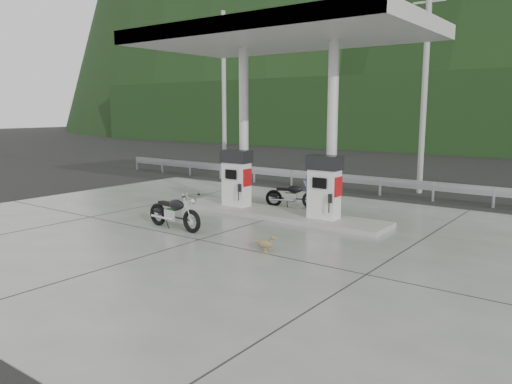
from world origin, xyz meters
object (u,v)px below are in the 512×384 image
Objects in this scene: gas_pump_left at (236,178)px; gas_pump_right at (324,187)px; motorcycle_left at (292,195)px; motorcycle_right at (174,213)px; duck at (265,244)px.

gas_pump_right is (3.20, 0.00, 0.00)m from gas_pump_left.
gas_pump_left reaches higher than motorcycle_left.
gas_pump_right is 2.55m from motorcycle_left.
gas_pump_left is at bearing -149.27° from motorcycle_left.
gas_pump_right is 0.96× the size of motorcycle_right.
motorcycle_right reaches higher than duck.
motorcycle_right is at bearing 162.87° from duck.
motorcycle_left is (-2.00, 1.45, -0.65)m from gas_pump_right.
gas_pump_left is 1.99m from motorcycle_left.
gas_pump_right is at bearing 0.00° from gas_pump_left.
gas_pump_right reaches higher than duck.
gas_pump_left is 3.76× the size of duck.
motorcycle_left is at bearing 50.31° from gas_pump_left.
gas_pump_right reaches higher than motorcycle_right.
duck is at bearing -2.44° from motorcycle_right.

